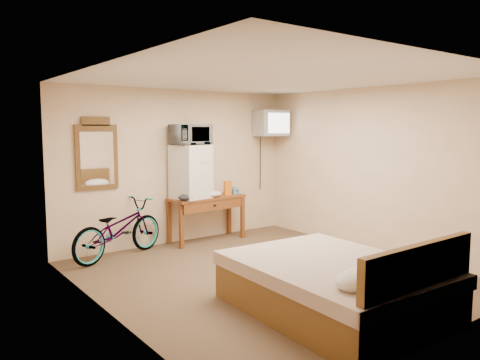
{
  "coord_description": "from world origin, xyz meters",
  "views": [
    {
      "loc": [
        -3.79,
        -4.44,
        1.88
      ],
      "look_at": [
        0.06,
        0.69,
        1.17
      ],
      "focal_mm": 35.0,
      "sensor_mm": 36.0,
      "label": 1
    }
  ],
  "objects_px": {
    "bicycle": "(118,229)",
    "bed": "(338,285)",
    "microwave": "(190,135)",
    "crt_television": "(271,123)",
    "wall_mirror": "(97,155)",
    "mini_fridge": "(191,172)",
    "desk": "(208,204)",
    "blue_cup": "(235,191)"
  },
  "relations": [
    {
      "from": "wall_mirror",
      "to": "bicycle",
      "type": "relative_size",
      "value": 0.66
    },
    {
      "from": "microwave",
      "to": "bed",
      "type": "relative_size",
      "value": 0.27
    },
    {
      "from": "mini_fridge",
      "to": "bicycle",
      "type": "bearing_deg",
      "value": -176.29
    },
    {
      "from": "blue_cup",
      "to": "crt_television",
      "type": "relative_size",
      "value": 0.21
    },
    {
      "from": "mini_fridge",
      "to": "bicycle",
      "type": "relative_size",
      "value": 0.53
    },
    {
      "from": "microwave",
      "to": "desk",
      "type": "bearing_deg",
      "value": -9.91
    },
    {
      "from": "microwave",
      "to": "mini_fridge",
      "type": "bearing_deg",
      "value": -127.73
    },
    {
      "from": "wall_mirror",
      "to": "bed",
      "type": "height_order",
      "value": "wall_mirror"
    },
    {
      "from": "mini_fridge",
      "to": "wall_mirror",
      "type": "distance_m",
      "value": 1.5
    },
    {
      "from": "mini_fridge",
      "to": "crt_television",
      "type": "height_order",
      "value": "crt_television"
    },
    {
      "from": "mini_fridge",
      "to": "wall_mirror",
      "type": "bearing_deg",
      "value": 170.58
    },
    {
      "from": "blue_cup",
      "to": "bicycle",
      "type": "height_order",
      "value": "blue_cup"
    },
    {
      "from": "desk",
      "to": "wall_mirror",
      "type": "distance_m",
      "value": 1.97
    },
    {
      "from": "crt_television",
      "to": "bed",
      "type": "bearing_deg",
      "value": -120.45
    },
    {
      "from": "microwave",
      "to": "wall_mirror",
      "type": "distance_m",
      "value": 1.49
    },
    {
      "from": "desk",
      "to": "mini_fridge",
      "type": "xyz_separation_m",
      "value": [
        -0.3,
        0.03,
        0.56
      ]
    },
    {
      "from": "mini_fridge",
      "to": "wall_mirror",
      "type": "relative_size",
      "value": 0.81
    },
    {
      "from": "desk",
      "to": "mini_fridge",
      "type": "bearing_deg",
      "value": 174.1
    },
    {
      "from": "crt_television",
      "to": "desk",
      "type": "bearing_deg",
      "value": -179.2
    },
    {
      "from": "microwave",
      "to": "blue_cup",
      "type": "bearing_deg",
      "value": -9.26
    },
    {
      "from": "mini_fridge",
      "to": "wall_mirror",
      "type": "height_order",
      "value": "wall_mirror"
    },
    {
      "from": "microwave",
      "to": "crt_television",
      "type": "xyz_separation_m",
      "value": [
        1.68,
        -0.01,
        0.19
      ]
    },
    {
      "from": "wall_mirror",
      "to": "mini_fridge",
      "type": "bearing_deg",
      "value": -9.42
    },
    {
      "from": "desk",
      "to": "blue_cup",
      "type": "distance_m",
      "value": 0.56
    },
    {
      "from": "crt_television",
      "to": "wall_mirror",
      "type": "distance_m",
      "value": 3.17
    },
    {
      "from": "mini_fridge",
      "to": "blue_cup",
      "type": "distance_m",
      "value": 0.9
    },
    {
      "from": "desk",
      "to": "mini_fridge",
      "type": "height_order",
      "value": "mini_fridge"
    },
    {
      "from": "bicycle",
      "to": "bed",
      "type": "xyz_separation_m",
      "value": [
        0.97,
        -3.32,
        -0.13
      ]
    },
    {
      "from": "desk",
      "to": "bicycle",
      "type": "distance_m",
      "value": 1.6
    },
    {
      "from": "wall_mirror",
      "to": "bicycle",
      "type": "distance_m",
      "value": 1.13
    },
    {
      "from": "desk",
      "to": "crt_television",
      "type": "distance_m",
      "value": 1.92
    },
    {
      "from": "crt_television",
      "to": "wall_mirror",
      "type": "bearing_deg",
      "value": 175.39
    },
    {
      "from": "desk",
      "to": "microwave",
      "type": "relative_size",
      "value": 2.23
    },
    {
      "from": "desk",
      "to": "crt_television",
      "type": "relative_size",
      "value": 2.07
    },
    {
      "from": "blue_cup",
      "to": "mini_fridge",
      "type": "bearing_deg",
      "value": 174.74
    },
    {
      "from": "blue_cup",
      "to": "desk",
      "type": "bearing_deg",
      "value": 175.1
    },
    {
      "from": "desk",
      "to": "bicycle",
      "type": "bearing_deg",
      "value": -178.12
    },
    {
      "from": "bicycle",
      "to": "bed",
      "type": "bearing_deg",
      "value": 177.13
    },
    {
      "from": "mini_fridge",
      "to": "bed",
      "type": "relative_size",
      "value": 0.39
    },
    {
      "from": "blue_cup",
      "to": "wall_mirror",
      "type": "distance_m",
      "value": 2.39
    },
    {
      "from": "microwave",
      "to": "crt_television",
      "type": "distance_m",
      "value": 1.69
    },
    {
      "from": "microwave",
      "to": "crt_television",
      "type": "relative_size",
      "value": 0.93
    }
  ]
}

